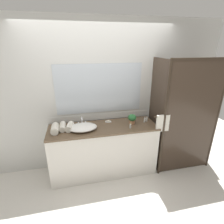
% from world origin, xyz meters
% --- Properties ---
extents(ground_plane, '(8.00, 8.00, 0.00)m').
position_xyz_m(ground_plane, '(0.00, 0.00, 0.00)').
color(ground_plane, silver).
extents(wall_back_with_mirror, '(4.40, 0.06, 2.60)m').
position_xyz_m(wall_back_with_mirror, '(0.00, 0.34, 1.30)').
color(wall_back_with_mirror, silver).
rests_on(wall_back_with_mirror, ground_plane).
extents(vanity_cabinet, '(1.80, 0.58, 0.90)m').
position_xyz_m(vanity_cabinet, '(0.00, 0.01, 0.45)').
color(vanity_cabinet, silver).
rests_on(vanity_cabinet, ground_plane).
extents(shower_enclosure, '(1.20, 0.59, 2.00)m').
position_xyz_m(shower_enclosure, '(1.28, -0.19, 1.03)').
color(shower_enclosure, '#2D2319').
rests_on(shower_enclosure, ground_plane).
extents(sink_basin, '(0.46, 0.33, 0.09)m').
position_xyz_m(sink_basin, '(-0.34, -0.04, 0.94)').
color(sink_basin, white).
rests_on(sink_basin, vanity_cabinet).
extents(faucet, '(0.17, 0.14, 0.15)m').
position_xyz_m(faucet, '(-0.34, 0.14, 0.95)').
color(faucet, silver).
rests_on(faucet, vanity_cabinet).
extents(potted_plant, '(0.14, 0.14, 0.17)m').
position_xyz_m(potted_plant, '(0.51, 0.02, 0.99)').
color(potted_plant, '#B77A51').
rests_on(potted_plant, vanity_cabinet).
extents(soap_dish, '(0.10, 0.07, 0.04)m').
position_xyz_m(soap_dish, '(0.12, 0.17, 0.91)').
color(soap_dish, silver).
rests_on(soap_dish, vanity_cabinet).
extents(amenity_bottle_body_wash, '(0.03, 0.03, 0.08)m').
position_xyz_m(amenity_bottle_body_wash, '(0.79, 0.06, 0.94)').
color(amenity_bottle_body_wash, white).
rests_on(amenity_bottle_body_wash, vanity_cabinet).
extents(amenity_bottle_conditioner, '(0.03, 0.03, 0.09)m').
position_xyz_m(amenity_bottle_conditioner, '(0.43, -0.14, 0.94)').
color(amenity_bottle_conditioner, white).
rests_on(amenity_bottle_conditioner, vanity_cabinet).
extents(amenity_bottle_shampoo, '(0.03, 0.03, 0.10)m').
position_xyz_m(amenity_bottle_shampoo, '(0.74, 0.03, 0.95)').
color(amenity_bottle_shampoo, white).
rests_on(amenity_bottle_shampoo, vanity_cabinet).
extents(rolled_towel_near_edge, '(0.12, 0.24, 0.12)m').
position_xyz_m(rolled_towel_near_edge, '(-0.76, -0.03, 0.96)').
color(rolled_towel_near_edge, silver).
rests_on(rolled_towel_near_edge, vanity_cabinet).
extents(rolled_towel_middle, '(0.09, 0.25, 0.09)m').
position_xyz_m(rolled_towel_middle, '(-0.65, 0.05, 0.95)').
color(rolled_towel_middle, silver).
rests_on(rolled_towel_middle, vanity_cabinet).
extents(rolled_towel_far_edge, '(0.15, 0.24, 0.10)m').
position_xyz_m(rolled_towel_far_edge, '(-0.54, 0.01, 0.95)').
color(rolled_towel_far_edge, silver).
rests_on(rolled_towel_far_edge, vanity_cabinet).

